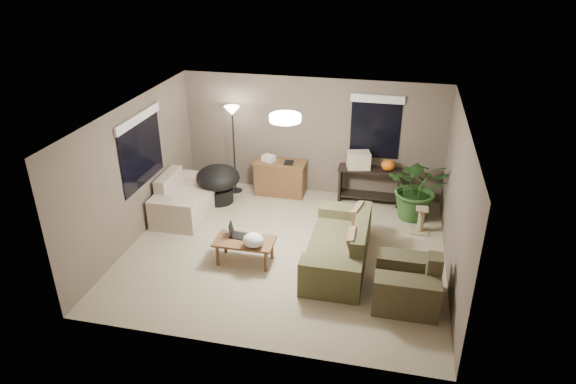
% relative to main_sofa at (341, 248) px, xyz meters
% --- Properties ---
extents(room_shell, '(5.50, 5.50, 5.50)m').
position_rel_main_sofa_xyz_m(room_shell, '(-0.99, 0.19, 0.96)').
color(room_shell, tan).
rests_on(room_shell, ground).
extents(main_sofa, '(0.95, 2.20, 0.85)m').
position_rel_main_sofa_xyz_m(main_sofa, '(0.00, 0.00, 0.00)').
color(main_sofa, '#4D4C2E').
rests_on(main_sofa, ground).
extents(throw_pillows, '(0.32, 1.37, 0.47)m').
position_rel_main_sofa_xyz_m(throw_pillows, '(0.26, -0.00, 0.36)').
color(throw_pillows, '#8C7251').
rests_on(throw_pillows, main_sofa).
extents(loveseat, '(0.90, 1.60, 0.85)m').
position_rel_main_sofa_xyz_m(loveseat, '(-3.26, 1.07, 0.00)').
color(loveseat, beige).
rests_on(loveseat, ground).
extents(armchair, '(0.95, 1.00, 0.85)m').
position_rel_main_sofa_xyz_m(armchair, '(1.12, -0.80, 0.00)').
color(armchair, brown).
rests_on(armchair, ground).
extents(coffee_table, '(1.00, 0.55, 0.42)m').
position_rel_main_sofa_xyz_m(coffee_table, '(-1.59, -0.32, 0.06)').
color(coffee_table, brown).
rests_on(coffee_table, ground).
extents(laptop, '(0.39, 0.26, 0.24)m').
position_rel_main_sofa_xyz_m(laptop, '(-1.75, -0.22, 0.19)').
color(laptop, black).
rests_on(laptop, coffee_table).
extents(plastic_bag, '(0.39, 0.36, 0.24)m').
position_rel_main_sofa_xyz_m(plastic_bag, '(-1.39, -0.47, 0.25)').
color(plastic_bag, white).
rests_on(plastic_bag, coffee_table).
extents(desk, '(1.10, 0.50, 0.75)m').
position_rel_main_sofa_xyz_m(desk, '(-1.61, 2.37, 0.08)').
color(desk, brown).
rests_on(desk, ground).
extents(desk_papers, '(0.70, 0.30, 0.12)m').
position_rel_main_sofa_xyz_m(desk_papers, '(-1.77, 2.36, 0.51)').
color(desk_papers, silver).
rests_on(desk_papers, desk).
extents(console_table, '(1.30, 0.40, 0.75)m').
position_rel_main_sofa_xyz_m(console_table, '(0.28, 2.42, 0.14)').
color(console_table, black).
rests_on(console_table, ground).
extents(pumpkin, '(0.30, 0.30, 0.22)m').
position_rel_main_sofa_xyz_m(pumpkin, '(0.63, 2.42, 0.57)').
color(pumpkin, orange).
rests_on(pumpkin, console_table).
extents(cardboard_box, '(0.52, 0.44, 0.34)m').
position_rel_main_sofa_xyz_m(cardboard_box, '(0.03, 2.42, 0.62)').
color(cardboard_box, beige).
rests_on(cardboard_box, console_table).
extents(papasan_chair, '(1.17, 1.17, 0.80)m').
position_rel_main_sofa_xyz_m(papasan_chair, '(-2.78, 1.74, 0.17)').
color(papasan_chair, black).
rests_on(papasan_chair, ground).
extents(floor_lamp, '(0.32, 0.32, 1.91)m').
position_rel_main_sofa_xyz_m(floor_lamp, '(-2.60, 2.29, 1.30)').
color(floor_lamp, black).
rests_on(floor_lamp, ground).
extents(ceiling_fixture, '(0.50, 0.50, 0.10)m').
position_rel_main_sofa_xyz_m(ceiling_fixture, '(-0.99, 0.19, 2.15)').
color(ceiling_fixture, white).
rests_on(ceiling_fixture, room_shell).
extents(houseplant, '(1.17, 1.30, 1.01)m').
position_rel_main_sofa_xyz_m(houseplant, '(1.24, 1.93, 0.21)').
color(houseplant, '#2D5923').
rests_on(houseplant, ground).
extents(cat_scratching_post, '(0.32, 0.32, 0.50)m').
position_rel_main_sofa_xyz_m(cat_scratching_post, '(1.33, 1.35, -0.08)').
color(cat_scratching_post, tan).
rests_on(cat_scratching_post, ground).
extents(window_left, '(0.05, 1.56, 1.33)m').
position_rel_main_sofa_xyz_m(window_left, '(-3.72, 0.49, 1.49)').
color(window_left, black).
rests_on(window_left, room_shell).
extents(window_back, '(1.06, 0.05, 1.33)m').
position_rel_main_sofa_xyz_m(window_back, '(0.31, 2.66, 1.49)').
color(window_back, black).
rests_on(window_back, room_shell).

